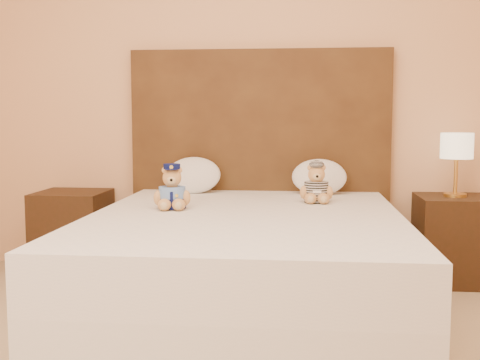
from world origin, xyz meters
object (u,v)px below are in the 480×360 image
object	(u,v)px
nightstand_right	(453,239)
lamp	(457,149)
bed	(246,266)
pillow_right	(319,175)
pillow_left	(193,173)
teddy_police	(172,187)
nightstand_left	(73,232)
teddy_prisoner	(316,183)

from	to	relation	value
nightstand_right	lamp	distance (m)	0.57
bed	pillow_right	distance (m)	1.00
bed	lamp	size ratio (longest dim) A/B	5.00
lamp	bed	bearing A→B (deg)	-147.38
pillow_left	pillow_right	world-z (taller)	pillow_left
nightstand_right	teddy_police	xyz separation A→B (m)	(-1.66, -0.68, 0.40)
nightstand_left	teddy_prisoner	bearing A→B (deg)	-12.13
lamp	teddy_police	bearing A→B (deg)	-157.83
lamp	pillow_left	size ratio (longest dim) A/B	1.10
teddy_prisoner	pillow_left	bearing A→B (deg)	152.02
lamp	nightstand_left	bearing A→B (deg)	180.00
bed	nightstand_left	xyz separation A→B (m)	(-1.25, 0.80, -0.00)
nightstand_left	lamp	world-z (taller)	lamp
pillow_left	bed	bearing A→B (deg)	-62.83
bed	pillow_left	bearing A→B (deg)	117.17
nightstand_right	pillow_right	bearing A→B (deg)	177.98
pillow_left	nightstand_right	bearing A→B (deg)	-1.03
nightstand_left	pillow_left	bearing A→B (deg)	2.09
nightstand_left	lamp	distance (m)	2.56
teddy_police	pillow_right	size ratio (longest dim) A/B	0.69
teddy_police	teddy_prisoner	xyz separation A→B (m)	(0.79, 0.33, -0.01)
lamp	pillow_right	distance (m)	0.87
bed	lamp	world-z (taller)	lamp
nightstand_left	pillow_right	distance (m)	1.70
pillow_right	nightstand_right	bearing A→B (deg)	-2.02
lamp	pillow_right	world-z (taller)	lamp
nightstand_right	lamp	xyz separation A→B (m)	(-0.00, 0.00, 0.57)
nightstand_left	teddy_police	world-z (taller)	teddy_police
teddy_prisoner	pillow_right	size ratio (longest dim) A/B	0.65
bed	nightstand_right	size ratio (longest dim) A/B	3.64
bed	pillow_right	bearing A→B (deg)	64.25
nightstand_left	pillow_right	world-z (taller)	pillow_right
nightstand_right	pillow_left	distance (m)	1.72
teddy_police	pillow_left	distance (m)	0.71
nightstand_left	nightstand_right	size ratio (longest dim) A/B	1.00
teddy_police	teddy_prisoner	size ratio (longest dim) A/B	1.07
teddy_prisoner	pillow_right	distance (m)	0.38
lamp	teddy_police	xyz separation A→B (m)	(-1.66, -0.68, -0.18)
bed	nightstand_left	world-z (taller)	same
nightstand_right	pillow_right	size ratio (longest dim) A/B	1.56
teddy_police	teddy_prisoner	bearing A→B (deg)	13.96
nightstand_right	pillow_left	bearing A→B (deg)	178.97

